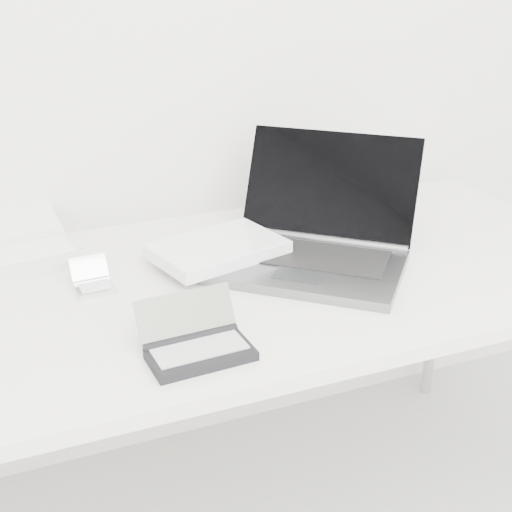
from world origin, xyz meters
name	(u,v)px	position (x,y,z in m)	size (l,w,h in m)	color
desk	(262,291)	(0.00, 1.55, 0.68)	(1.60, 0.80, 0.73)	white
laptop_large	(286,244)	(0.07, 1.58, 0.77)	(0.65, 0.56, 0.25)	slate
netbook_open_white	(15,247)	(-0.49, 1.85, 0.75)	(0.32, 0.37, 0.09)	white
pda_silver	(93,283)	(-0.36, 1.61, 0.74)	(0.08, 0.09, 0.06)	silver
palmtop_charcoal	(196,344)	(-0.24, 1.28, 0.75)	(0.19, 0.15, 0.09)	black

